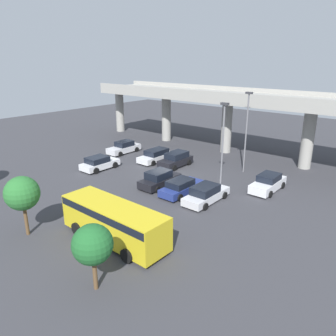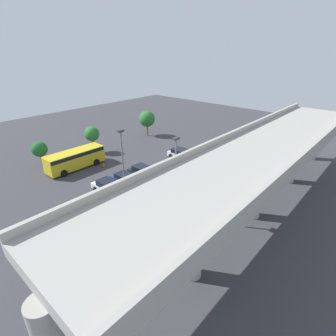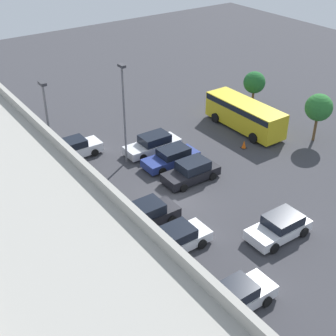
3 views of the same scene
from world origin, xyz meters
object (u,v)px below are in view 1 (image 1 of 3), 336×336
Objects in this scene: tree_front_centre at (22,194)px; traffic_cone at (116,211)px; shuttle_bus at (114,220)px; lamp_post_mid_lot at (223,141)px; parked_car_7 at (268,183)px; parked_car_2 at (156,156)px; lamp_post_near_aisle at (247,127)px; parked_car_6 at (206,194)px; parked_car_4 at (159,179)px; parked_car_1 at (99,163)px; parked_car_3 at (176,160)px; tree_front_right at (93,245)px; parked_car_0 at (124,147)px; parked_car_5 at (181,187)px.

traffic_cone is at bearing 67.96° from tree_front_centre.
shuttle_bus is 1.00× the size of lamp_post_mid_lot.
parked_car_7 is 0.56× the size of shuttle_bus.
parked_car_2 is 1.04× the size of parked_car_7.
parked_car_7 is 6.88m from lamp_post_near_aisle.
parked_car_7 is at bearing -27.17° from parked_car_6.
lamp_post_near_aisle is at bearing -24.62° from parked_car_4.
parked_car_1 is at bearing -142.96° from lamp_post_near_aisle.
parked_car_3 is 21.69m from tree_front_right.
traffic_cone is (-2.80, 2.59, -1.21)m from shuttle_bus.
parked_car_4 is 6.36× the size of traffic_cone.
parked_car_3 is 0.95× the size of parked_car_7.
parked_car_0 is 0.57× the size of shuttle_bus.
shuttle_bus is at bearing 127.23° from tree_front_right.
tree_front_right is at bearing -82.65° from lamp_post_mid_lot.
tree_front_centre is (4.69, -18.63, 2.41)m from parked_car_2.
lamp_post_mid_lot reaches higher than parked_car_5.
parked_car_0 is 15.35m from parked_car_5.
lamp_post_mid_lot is at bearing 79.06° from parked_car_0.
parked_car_6 is (5.43, -0.10, -0.03)m from parked_car_4.
parked_car_1 is 11.78m from traffic_cone.
parked_car_6 is at bearing 70.47° from parked_car_0.
parked_car_0 reaches higher than parked_car_6.
parked_car_0 is at bearing 67.15° from parked_car_5.
parked_car_6 reaches higher than parked_car_1.
traffic_cone is (9.96, -6.28, -0.38)m from parked_car_1.
tree_front_centre reaches higher than parked_car_2.
parked_car_4 is 1.17× the size of tree_front_right.
shuttle_bus is 0.96× the size of lamp_post_near_aisle.
parked_car_2 is at bearing 44.43° from parked_car_4.
parked_car_6 is 7.00× the size of traffic_cone.
shuttle_bus is at bearing 24.46° from parked_car_3.
shuttle_bus is 5.12m from tree_front_right.
parked_car_2 is 0.98× the size of parked_car_6.
tree_front_centre is at bearing 176.44° from tree_front_right.
parked_car_0 is at bearing 119.06° from tree_front_centre.
parked_car_5 is 1.02× the size of parked_car_7.
parked_car_3 is at bearing 24.66° from parked_car_4.
parked_car_4 is 13.07m from tree_front_centre.
parked_car_2 is 14.14m from parked_car_7.
shuttle_bus is (9.93, -15.17, 0.83)m from parked_car_2.
lamp_post_near_aisle is (6.85, 3.23, 4.19)m from parked_car_3.
parked_car_7 is at bearing 86.42° from tree_front_right.
tree_front_centre reaches higher than parked_car_3.
lamp_post_mid_lot is (-0.25, 2.76, 4.08)m from parked_car_6.
parked_car_4 is 0.95× the size of parked_car_5.
parked_car_0 reaches higher than parked_car_5.
shuttle_bus is (-4.21, -15.13, 0.81)m from parked_car_7.
parked_car_2 is at bearing 104.12° from tree_front_centre.
tree_front_right is at bearing -3.56° from tree_front_centre.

